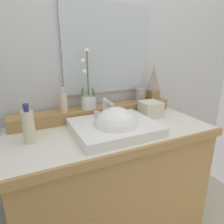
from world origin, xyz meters
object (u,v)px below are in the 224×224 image
(lotion_bottle, at_px, (28,126))
(tissue_box, at_px, (150,109))
(tumbler_cup, at_px, (140,95))
(reed_diffuser, at_px, (153,94))
(potted_plant, at_px, (88,97))
(sink_basin, at_px, (116,129))
(soap_dispenser, at_px, (64,102))

(lotion_bottle, xyz_separation_m, tissue_box, (0.77, 0.06, -0.03))
(lotion_bottle, distance_m, tissue_box, 0.78)
(lotion_bottle, height_order, tissue_box, lotion_bottle)
(tumbler_cup, height_order, reed_diffuser, reed_diffuser)
(potted_plant, distance_m, tissue_box, 0.43)
(potted_plant, bearing_deg, reed_diffuser, 0.97)
(reed_diffuser, bearing_deg, tumbler_cup, 179.27)
(sink_basin, distance_m, potted_plant, 0.30)
(sink_basin, relative_size, potted_plant, 1.22)
(sink_basin, distance_m, reed_diffuser, 0.53)
(sink_basin, relative_size, lotion_bottle, 2.28)
(sink_basin, bearing_deg, potted_plant, 104.71)
(soap_dispenser, xyz_separation_m, reed_diffuser, (0.67, 0.01, -0.02))
(sink_basin, distance_m, tissue_box, 0.36)
(sink_basin, xyz_separation_m, reed_diffuser, (0.45, 0.27, 0.10))
(soap_dispenser, bearing_deg, tumbler_cup, 1.19)
(sink_basin, xyz_separation_m, tumbler_cup, (0.33, 0.27, 0.11))
(reed_diffuser, height_order, tissue_box, reed_diffuser)
(sink_basin, bearing_deg, reed_diffuser, 31.33)
(sink_basin, height_order, tumbler_cup, tumbler_cup)
(tissue_box, bearing_deg, potted_plant, 162.24)
(lotion_bottle, bearing_deg, potted_plant, 26.41)
(sink_basin, distance_m, tumbler_cup, 0.44)
(sink_basin, height_order, soap_dispenser, soap_dispenser)
(potted_plant, xyz_separation_m, tissue_box, (0.40, -0.13, -0.10))
(soap_dispenser, relative_size, reed_diffuser, 0.59)
(sink_basin, bearing_deg, tissue_box, 22.41)
(reed_diffuser, xyz_separation_m, tissue_box, (-0.12, -0.14, -0.06))
(potted_plant, height_order, lotion_bottle, potted_plant)
(potted_plant, bearing_deg, tissue_box, -17.76)
(tumbler_cup, xyz_separation_m, lotion_bottle, (-0.78, -0.20, -0.04))
(lotion_bottle, bearing_deg, tissue_box, 4.41)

